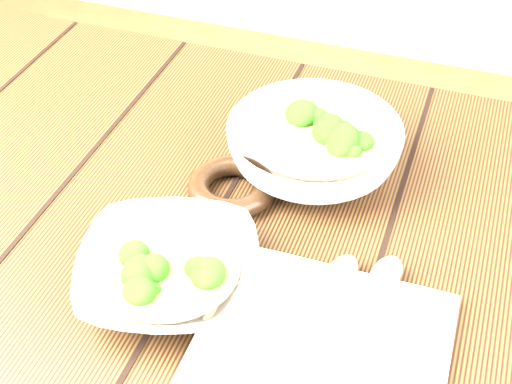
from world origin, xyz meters
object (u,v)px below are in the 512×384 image
(table, at_px, (224,307))
(napkin, at_px, (323,344))
(trivet, at_px, (232,187))
(soup_bowl_front, at_px, (169,271))
(soup_bowl_back, at_px, (314,147))

(table, xyz_separation_m, napkin, (0.15, -0.11, 0.13))
(trivet, distance_m, napkin, 0.25)
(soup_bowl_front, bearing_deg, table, 73.97)
(soup_bowl_front, height_order, trivet, soup_bowl_front)
(soup_bowl_front, bearing_deg, napkin, -7.01)
(soup_bowl_back, distance_m, napkin, 0.28)
(napkin, bearing_deg, soup_bowl_back, 107.23)
(soup_bowl_back, relative_size, trivet, 2.06)
(table, xyz_separation_m, trivet, (-0.01, 0.08, 0.13))
(soup_bowl_front, distance_m, soup_bowl_back, 0.26)
(soup_bowl_back, relative_size, napkin, 0.92)
(trivet, bearing_deg, soup_bowl_front, -93.24)
(soup_bowl_back, height_order, trivet, soup_bowl_back)
(trivet, bearing_deg, soup_bowl_back, 45.24)
(table, bearing_deg, soup_bowl_back, 67.75)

